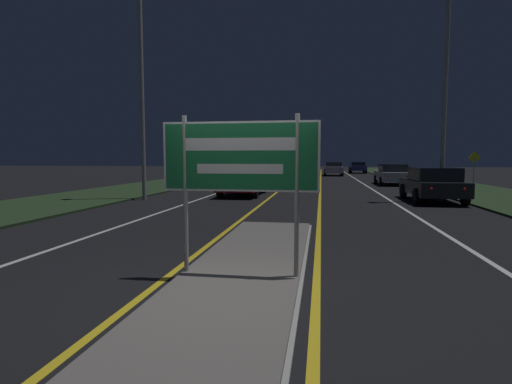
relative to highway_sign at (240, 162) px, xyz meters
The scene contains 21 objects.
ground_plane 1.86m from the highway_sign, 90.00° to the right, with size 160.00×160.00×0.00m, color black.
median_island 1.75m from the highway_sign, 90.00° to the left, with size 1.93×9.87×0.10m.
verge_left 21.75m from the highway_sign, 115.98° to the left, with size 5.00×100.00×0.08m.
verge_right 21.75m from the highway_sign, 64.02° to the left, with size 5.00×100.00×0.08m.
centre_line_yellow_left 24.58m from the highway_sign, 92.70° to the left, with size 0.12×70.00×0.01m.
centre_line_yellow_right 24.58m from the highway_sign, 87.30° to the left, with size 0.12×70.00×0.01m.
lane_line_white_left 24.91m from the highway_sign, 99.73° to the left, with size 0.12×70.00×0.01m.
lane_line_white_right 24.91m from the highway_sign, 80.27° to the left, with size 0.12×70.00×0.01m.
edge_line_white_left 25.59m from the highway_sign, 106.38° to the left, with size 0.10×70.00×0.01m.
edge_line_white_right 25.59m from the highway_sign, 73.62° to the left, with size 0.10×70.00×0.01m.
highway_sign is the anchor object (origin of this frame).
streetlight_left_near 13.49m from the highway_sign, 121.32° to the left, with size 0.48×0.48×11.04m.
streetlight_right_near 14.60m from the highway_sign, 62.87° to the left, with size 0.48×0.48×10.70m.
car_receding_0 13.45m from the highway_sign, 64.01° to the left, with size 2.03×4.37×1.46m.
car_receding_1 23.68m from the highway_sign, 75.25° to the left, with size 1.96×4.47×1.43m.
car_receding_2 36.86m from the highway_sign, 86.17° to the left, with size 1.96×4.38×1.42m.
car_receding_3 44.49m from the highway_sign, 82.81° to the left, with size 1.94×4.17×1.36m.
car_approaching_0 13.95m from the highway_sign, 100.85° to the left, with size 1.90×4.60×1.44m.
car_approaching_1 29.29m from the highway_sign, 101.63° to the left, with size 1.88×4.05×1.50m.
car_approaching_2 43.95m from the highway_sign, 97.66° to the left, with size 1.94×4.79×1.51m.
warning_sign 18.55m from the highway_sign, 61.10° to the left, with size 0.60×0.06×2.10m.
Camera 1 is at (1.20, -5.33, 1.86)m, focal length 28.00 mm.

